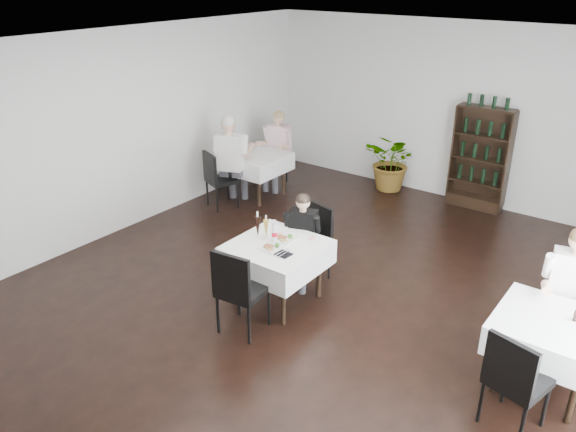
# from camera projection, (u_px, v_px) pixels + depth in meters

# --- Properties ---
(room_shell) EXTENTS (9.00, 9.00, 9.00)m
(room_shell) POSITION_uv_depth(u_px,v_px,m) (298.00, 192.00, 6.15)
(room_shell) COLOR black
(room_shell) RESTS_ON ground
(wine_shelf) EXTENTS (0.90, 0.28, 1.75)m
(wine_shelf) POSITION_uv_depth(u_px,v_px,m) (480.00, 159.00, 9.25)
(wine_shelf) COLOR black
(wine_shelf) RESTS_ON ground
(main_table) EXTENTS (1.03, 1.03, 0.77)m
(main_table) POSITION_uv_depth(u_px,v_px,m) (277.00, 255.00, 6.67)
(main_table) COLOR black
(main_table) RESTS_ON ground
(left_table) EXTENTS (0.98, 0.98, 0.77)m
(left_table) POSITION_uv_depth(u_px,v_px,m) (256.00, 162.00, 9.81)
(left_table) COLOR black
(left_table) RESTS_ON ground
(right_table) EXTENTS (0.98, 0.98, 0.77)m
(right_table) POSITION_uv_depth(u_px,v_px,m) (549.00, 334.00, 5.26)
(right_table) COLOR black
(right_table) RESTS_ON ground
(potted_tree) EXTENTS (1.04, 0.92, 1.06)m
(potted_tree) POSITION_uv_depth(u_px,v_px,m) (393.00, 162.00, 10.11)
(potted_tree) COLOR #2B591E
(potted_tree) RESTS_ON ground
(main_chair_far) EXTENTS (0.55, 0.56, 0.99)m
(main_chair_far) POSITION_uv_depth(u_px,v_px,m) (313.00, 237.00, 7.24)
(main_chair_far) COLOR black
(main_chair_far) RESTS_ON ground
(main_chair_near) EXTENTS (0.53, 0.53, 1.04)m
(main_chair_near) POSITION_uv_depth(u_px,v_px,m) (238.00, 287.00, 6.07)
(main_chair_near) COLOR black
(main_chair_near) RESTS_ON ground
(left_chair_far) EXTENTS (0.48, 0.49, 0.93)m
(left_chair_far) POSITION_uv_depth(u_px,v_px,m) (275.00, 156.00, 10.46)
(left_chair_far) COLOR black
(left_chair_far) RESTS_ON ground
(left_chair_near) EXTENTS (0.58, 0.58, 0.98)m
(left_chair_near) POSITION_uv_depth(u_px,v_px,m) (217.00, 176.00, 9.34)
(left_chair_near) COLOR black
(left_chair_near) RESTS_ON ground
(right_chair_far) EXTENTS (0.61, 0.61, 1.01)m
(right_chair_far) POSITION_uv_depth(u_px,v_px,m) (572.00, 308.00, 5.73)
(right_chair_far) COLOR black
(right_chair_far) RESTS_ON ground
(right_chair_near) EXTENTS (0.55, 0.55, 0.99)m
(right_chair_near) POSITION_uv_depth(u_px,v_px,m) (514.00, 377.00, 4.78)
(right_chair_near) COLOR black
(right_chair_near) RESTS_ON ground
(diner_main) EXTENTS (0.53, 0.56, 1.23)m
(diner_main) POSITION_uv_depth(u_px,v_px,m) (301.00, 233.00, 7.01)
(diner_main) COLOR #3D3D44
(diner_main) RESTS_ON ground
(diner_left_far) EXTENTS (0.58, 0.61, 1.43)m
(diner_left_far) POSITION_uv_depth(u_px,v_px,m) (277.00, 144.00, 10.10)
(diner_left_far) COLOR #3D3D44
(diner_left_far) RESTS_ON ground
(diner_left_near) EXTENTS (0.70, 0.73, 1.57)m
(diner_left_near) POSITION_uv_depth(u_px,v_px,m) (231.00, 154.00, 9.31)
(diner_left_near) COLOR #3D3D44
(diner_left_near) RESTS_ON ground
(diner_right_far) EXTENTS (0.60, 0.63, 1.46)m
(diner_right_far) POSITION_uv_depth(u_px,v_px,m) (571.00, 286.00, 5.60)
(diner_right_far) COLOR #3D3D44
(diner_right_far) RESTS_ON ground
(plate_far) EXTENTS (0.24, 0.24, 0.08)m
(plate_far) POSITION_uv_depth(u_px,v_px,m) (285.00, 239.00, 6.71)
(plate_far) COLOR white
(plate_far) RESTS_ON main_table
(plate_near) EXTENTS (0.25, 0.25, 0.07)m
(plate_near) POSITION_uv_depth(u_px,v_px,m) (272.00, 247.00, 6.50)
(plate_near) COLOR white
(plate_near) RESTS_ON main_table
(pilsner_dark) EXTENTS (0.08, 0.08, 0.34)m
(pilsner_dark) POSITION_uv_depth(u_px,v_px,m) (258.00, 227.00, 6.72)
(pilsner_dark) COLOR black
(pilsner_dark) RESTS_ON main_table
(pilsner_lager) EXTENTS (0.07, 0.07, 0.29)m
(pilsner_lager) POSITION_uv_depth(u_px,v_px,m) (266.00, 229.00, 6.72)
(pilsner_lager) COLOR gold
(pilsner_lager) RESTS_ON main_table
(coke_bottle) EXTENTS (0.07, 0.07, 0.28)m
(coke_bottle) POSITION_uv_depth(u_px,v_px,m) (275.00, 233.00, 6.64)
(coke_bottle) COLOR silver
(coke_bottle) RESTS_ON main_table
(napkin_cutlery) EXTENTS (0.21, 0.22, 0.02)m
(napkin_cutlery) POSITION_uv_depth(u_px,v_px,m) (283.00, 254.00, 6.38)
(napkin_cutlery) COLOR black
(napkin_cutlery) RESTS_ON main_table
(pepper_mill) EXTENTS (0.05, 0.05, 0.11)m
(pepper_mill) POSITION_uv_depth(u_px,v_px,m) (576.00, 316.00, 5.17)
(pepper_mill) COLOR black
(pepper_mill) RESTS_ON right_table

